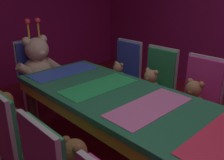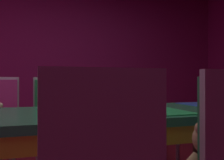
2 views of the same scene
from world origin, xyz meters
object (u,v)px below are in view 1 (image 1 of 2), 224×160
Objects in this scene: king_teddy_bear at (39,63)px; teddy_right_2 at (193,98)px; banquet_table at (149,116)px; chair_right_3 at (158,80)px; teddy_left_4 at (7,109)px; throne_chair at (34,69)px; teddy_left_3 at (33,133)px; chair_right_2 at (200,94)px; teddy_right_3 at (150,84)px; chair_right_4 at (125,69)px; teddy_right_4 at (118,73)px; chair_left_3 at (14,138)px.

teddy_right_2 is at bearing 21.13° from king_teddy_bear.
chair_right_3 is at bearing 32.36° from banquet_table.
teddy_left_4 is 0.33× the size of throne_chair.
teddy_left_3 is (-0.74, 0.55, -0.09)m from banquet_table.
chair_right_3 is (1.60, -0.00, 0.03)m from teddy_left_3.
chair_right_2 is 3.05× the size of teddy_right_3.
king_teddy_bear is (-0.85, 1.81, 0.12)m from chair_right_2.
chair_right_3 is (0.86, 0.55, -0.06)m from banquet_table.
chair_right_3 is (0.02, 0.55, 0.00)m from chair_right_2.
throne_chair is at bearing 51.35° from teddy_left_4.
teddy_right_3 is 0.57m from chair_right_4.
king_teddy_bear reaches higher than teddy_right_2.
teddy_left_3 is 1.60m from throne_chair.
king_teddy_bear is at bearing -60.35° from teddy_right_3.
chair_right_2 is 0.15m from teddy_right_2.
teddy_left_3 is 0.85× the size of teddy_right_3.
teddy_right_3 is 0.33× the size of throne_chair.
teddy_left_4 reaches higher than teddy_right_3.
teddy_right_2 is at bearing 73.52° from chair_right_3.
chair_right_2 and chair_right_3 have the same top height.
chair_right_3 is 1.00× the size of chair_right_4.
teddy_left_4 is (0.00, 0.50, 0.02)m from teddy_left_3.
teddy_right_4 is at bearing 1.54° from teddy_left_4.
chair_right_4 is at bearing -91.86° from chair_right_2.
king_teddy_bear is at bearing -64.95° from chair_right_2.
king_teddy_bear is (-0.88, 0.71, 0.12)m from chair_right_4.
teddy_right_2 is 0.35× the size of chair_right_3.
banquet_table is 2.91× the size of chair_left_3.
teddy_left_4 is 1.90m from chair_right_2.
chair_left_3 is 1.84m from chair_right_4.
chair_right_2 reaches higher than teddy_left_4.
chair_right_2 is at bearing 23.18° from throne_chair.
chair_left_3 is 1.00× the size of chair_right_3.
king_teddy_bear is at bearing 45.70° from teddy_left_4.
chair_left_3 is 1.20× the size of king_teddy_bear.
teddy_right_2 is 1.95m from king_teddy_bear.
teddy_left_3 is 1.46m from teddy_right_3.
king_teddy_bear reaches higher than chair_left_3.
chair_right_4 is 1.25m from throne_chair.
chair_left_3 is 1.71m from teddy_right_4.
teddy_left_3 is (0.14, 0.00, -0.03)m from chair_left_3.
chair_left_3 is at bearing -0.14° from chair_right_3.
teddy_right_4 is at bearing 20.20° from teddy_left_3.
chair_left_3 reaches higher than teddy_left_3.
teddy_right_4 is (1.48, 0.54, 0.00)m from teddy_left_3.
teddy_left_4 is at bearing -33.80° from chair_right_2.
chair_right_3 reaches higher than teddy_right_4.
chair_right_3 is (0.16, 0.55, -0.00)m from teddy_right_2.
teddy_left_4 is 0.33× the size of chair_right_2.
teddy_right_4 is 1.04m from king_teddy_bear.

